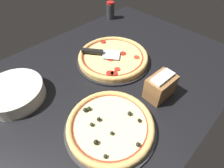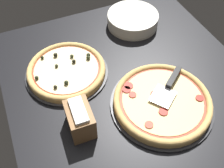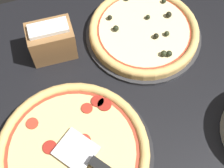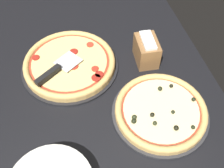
# 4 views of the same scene
# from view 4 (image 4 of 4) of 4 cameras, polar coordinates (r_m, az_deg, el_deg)

# --- Properties ---
(ground_plane) EXTENTS (1.29, 1.00, 0.04)m
(ground_plane) POSITION_cam_4_polar(r_m,az_deg,el_deg) (1.09, -5.61, 1.97)
(ground_plane) COLOR black
(pizza_pan_front) EXTENTS (0.40, 0.40, 0.01)m
(pizza_pan_front) POSITION_cam_4_polar(r_m,az_deg,el_deg) (1.10, -9.09, 3.85)
(pizza_pan_front) COLOR black
(pizza_pan_front) RESTS_ON ground_plane
(pizza_front) EXTENTS (0.37, 0.37, 0.03)m
(pizza_front) POSITION_cam_4_polar(r_m,az_deg,el_deg) (1.08, -9.22, 4.61)
(pizza_front) COLOR #DBAD60
(pizza_front) RESTS_ON pizza_pan_front
(pizza_pan_back) EXTENTS (0.35, 0.35, 0.01)m
(pizza_pan_back) POSITION_cam_4_polar(r_m,az_deg,el_deg) (0.96, 10.42, -6.24)
(pizza_pan_back) COLOR #2D2D30
(pizza_pan_back) RESTS_ON ground_plane
(pizza_back) EXTENTS (0.33, 0.33, 0.04)m
(pizza_back) POSITION_cam_4_polar(r_m,az_deg,el_deg) (0.95, 10.59, -5.61)
(pizza_back) COLOR #DBAD60
(pizza_back) RESTS_ON pizza_pan_back
(serving_spatula) EXTENTS (0.16, 0.20, 0.02)m
(serving_spatula) POSITION_cam_4_polar(r_m,az_deg,el_deg) (1.03, -12.65, 2.72)
(serving_spatula) COLOR silver
(serving_spatula) RESTS_ON pizza_front
(napkin_holder) EXTENTS (0.13, 0.09, 0.12)m
(napkin_holder) POSITION_cam_4_polar(r_m,az_deg,el_deg) (1.09, 7.52, 7.27)
(napkin_holder) COLOR olive
(napkin_holder) RESTS_ON ground_plane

